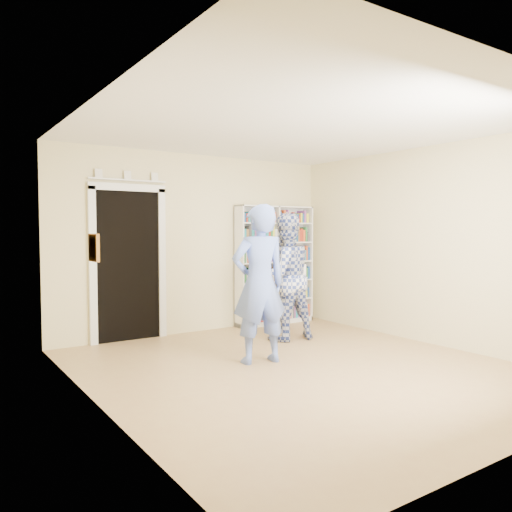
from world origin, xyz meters
The scene contains 11 objects.
floor centered at (0.00, 0.00, 0.00)m, with size 5.00×5.00×0.00m, color #A47B4F.
ceiling centered at (0.00, 0.00, 2.70)m, with size 5.00×5.00×0.00m, color white.
wall_back centered at (0.00, 2.50, 1.35)m, with size 4.50×4.50×0.00m, color beige.
wall_left centered at (-2.25, 0.00, 1.35)m, with size 5.00×5.00×0.00m, color beige.
wall_right centered at (2.25, 0.00, 1.35)m, with size 5.00×5.00×0.00m, color beige.
bookshelf centered at (1.35, 2.34, 0.99)m, with size 1.42×0.27×1.95m.
doorway centered at (-1.10, 2.48, 1.18)m, with size 1.10×0.08×2.43m.
wall_art centered at (-2.23, 0.20, 1.40)m, with size 0.03×0.25×0.25m, color brown.
man_blue centered at (-0.24, 0.48, 0.93)m, with size 0.68×0.44×1.86m, color #627EDA.
man_plaid centered at (0.74, 1.28, 0.89)m, with size 0.87×0.68×1.79m, color navy.
paper_sheet centered at (0.92, 1.12, 0.93)m, with size 0.20×0.01×0.28m, color white.
Camera 1 is at (-3.53, -4.31, 1.56)m, focal length 35.00 mm.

